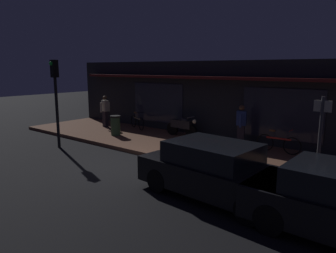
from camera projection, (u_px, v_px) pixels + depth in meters
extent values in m
plane|color=black|center=(134.00, 165.00, 10.92)|extent=(60.00, 60.00, 0.00)
cube|color=brown|center=(185.00, 146.00, 13.20)|extent=(18.00, 4.00, 0.15)
cube|color=black|center=(226.00, 99.00, 15.49)|extent=(18.00, 2.80, 3.60)
cube|color=#262838|center=(158.00, 103.00, 16.43)|extent=(3.20, 0.04, 2.00)
cube|color=#262838|center=(281.00, 114.00, 12.48)|extent=(3.20, 0.04, 2.00)
cube|color=#591919|center=(209.00, 78.00, 14.03)|extent=(16.20, 0.50, 0.12)
cylinder|color=black|center=(172.00, 129.00, 15.07)|extent=(0.60, 0.14, 0.60)
cylinder|color=black|center=(191.00, 132.00, 14.36)|extent=(0.60, 0.14, 0.60)
cube|color=black|center=(182.00, 124.00, 14.67)|extent=(1.11, 0.32, 0.36)
ellipsoid|color=black|center=(184.00, 120.00, 14.53)|extent=(0.45, 0.26, 0.20)
sphere|color=#F9EDB7|center=(194.00, 121.00, 14.17)|extent=(0.18, 0.18, 0.18)
cylinder|color=gray|center=(191.00, 117.00, 14.26)|extent=(0.05, 0.55, 0.03)
torus|color=black|center=(134.00, 121.00, 17.00)|extent=(0.63, 0.29, 0.66)
torus|color=black|center=(141.00, 124.00, 16.14)|extent=(0.63, 0.29, 0.66)
cube|color=black|center=(137.00, 118.00, 16.53)|extent=(0.85, 0.38, 0.06)
cube|color=brown|center=(135.00, 113.00, 16.70)|extent=(0.22, 0.15, 0.06)
cylinder|color=black|center=(140.00, 113.00, 16.11)|extent=(0.18, 0.40, 0.02)
torus|color=black|center=(265.00, 142.00, 12.15)|extent=(0.66, 0.08, 0.66)
torus|color=black|center=(292.00, 146.00, 11.58)|extent=(0.66, 0.08, 0.66)
cube|color=#A51E1E|center=(279.00, 138.00, 11.82)|extent=(0.90, 0.09, 0.06)
cube|color=brown|center=(272.00, 131.00, 11.92)|extent=(0.20, 0.09, 0.06)
cylinder|color=#A51E1E|center=(291.00, 130.00, 11.52)|extent=(0.05, 0.42, 0.02)
cube|color=#28232D|center=(105.00, 119.00, 17.09)|extent=(0.30, 0.22, 0.85)
cube|color=#B2AD9E|center=(105.00, 106.00, 16.96)|extent=(0.40, 0.25, 0.58)
sphere|color=brown|center=(105.00, 98.00, 16.89)|extent=(0.22, 0.22, 0.22)
cylinder|color=#B2AD9E|center=(109.00, 107.00, 17.16)|extent=(0.10, 0.10, 0.52)
cylinder|color=#B2AD9E|center=(101.00, 107.00, 16.79)|extent=(0.10, 0.10, 0.52)
cube|color=#28232D|center=(241.00, 136.00, 12.93)|extent=(0.33, 0.28, 0.85)
cube|color=navy|center=(241.00, 118.00, 12.80)|extent=(0.43, 0.33, 0.58)
sphere|color=brown|center=(242.00, 108.00, 12.72)|extent=(0.22, 0.22, 0.22)
cylinder|color=navy|center=(242.00, 119.00, 13.05)|extent=(0.11, 0.11, 0.52)
cylinder|color=navy|center=(240.00, 121.00, 12.57)|extent=(0.11, 0.11, 0.52)
cylinder|color=#47474C|center=(320.00, 142.00, 8.47)|extent=(0.09, 0.09, 2.40)
cube|color=beige|center=(323.00, 106.00, 8.30)|extent=(0.44, 0.03, 0.30)
cylinder|color=#2D4C33|center=(116.00, 126.00, 14.96)|extent=(0.44, 0.44, 0.85)
cylinder|color=black|center=(115.00, 117.00, 14.88)|extent=(0.48, 0.48, 0.08)
cylinder|color=black|center=(57.00, 105.00, 13.03)|extent=(0.12, 0.12, 3.60)
cube|color=black|center=(54.00, 69.00, 12.77)|extent=(0.24, 0.24, 0.70)
sphere|color=#1ED838|center=(51.00, 64.00, 12.63)|extent=(0.16, 0.16, 0.16)
cylinder|color=black|center=(280.00, 190.00, 7.82)|extent=(0.65, 0.27, 0.64)
cylinder|color=black|center=(249.00, 211.00, 6.70)|extent=(0.65, 0.27, 0.64)
cylinder|color=black|center=(194.00, 167.00, 9.64)|extent=(0.65, 0.27, 0.64)
cylinder|color=black|center=(158.00, 180.00, 8.52)|extent=(0.65, 0.27, 0.64)
cube|color=black|center=(217.00, 177.00, 8.13)|extent=(4.22, 2.05, 0.68)
cube|color=black|center=(213.00, 155.00, 8.13)|extent=(2.31, 1.75, 0.64)
cylinder|color=black|center=(296.00, 195.00, 7.51)|extent=(0.64, 0.23, 0.64)
cylinder|color=black|center=(270.00, 219.00, 6.34)|extent=(0.64, 0.23, 0.64)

